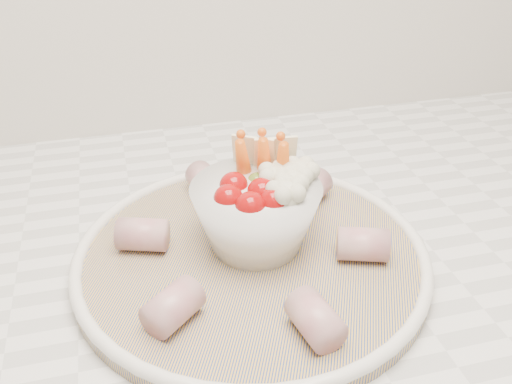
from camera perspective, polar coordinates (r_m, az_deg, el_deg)
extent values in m
cube|color=silver|center=(0.62, 10.10, -5.25)|extent=(2.04, 0.62, 0.04)
cylinder|color=navy|center=(0.54, -0.46, -6.71)|extent=(0.44, 0.44, 0.01)
torus|color=white|center=(0.54, -0.46, -6.09)|extent=(0.33, 0.33, 0.01)
sphere|color=#9B0A0A|center=(0.50, -2.77, -0.70)|extent=(0.03, 0.03, 0.03)
sphere|color=#9B0A0A|center=(0.49, -0.59, -1.46)|extent=(0.03, 0.03, 0.03)
sphere|color=#9B0A0A|center=(0.50, 1.79, -0.97)|extent=(0.03, 0.03, 0.03)
sphere|color=#9B0A0A|center=(0.52, -2.24, 0.60)|extent=(0.03, 0.03, 0.03)
sphere|color=#9B0A0A|center=(0.51, 0.57, -0.02)|extent=(0.03, 0.03, 0.03)
sphere|color=#9B0A0A|center=(0.51, 2.69, 0.05)|extent=(0.03, 0.03, 0.03)
sphere|color=#597426|center=(0.53, 0.12, 0.94)|extent=(0.02, 0.02, 0.02)
cone|color=orange|center=(0.54, -1.29, 2.70)|extent=(0.03, 0.04, 0.06)
cone|color=orange|center=(0.54, 0.82, 2.91)|extent=(0.03, 0.04, 0.06)
cone|color=orange|center=(0.53, 2.66, 2.47)|extent=(0.03, 0.04, 0.06)
sphere|color=beige|center=(0.52, 3.72, 0.64)|extent=(0.03, 0.03, 0.03)
sphere|color=beige|center=(0.50, 3.07, -0.54)|extent=(0.03, 0.03, 0.03)
sphere|color=beige|center=(0.53, 4.39, 1.55)|extent=(0.03, 0.03, 0.03)
sphere|color=beige|center=(0.53, 2.07, 1.07)|extent=(0.03, 0.03, 0.03)
cube|color=#F7ECC0|center=(0.55, -0.20, 3.58)|extent=(0.04, 0.03, 0.05)
cube|color=#F7ECC0|center=(0.55, 1.89, 3.51)|extent=(0.04, 0.01, 0.05)
cylinder|color=#A64B58|center=(0.53, 10.63, -5.16)|extent=(0.05, 0.04, 0.03)
cylinder|color=#A64B58|center=(0.61, 5.40, 0.29)|extent=(0.06, 0.05, 0.03)
cylinder|color=#A64B58|center=(0.62, -5.04, 0.97)|extent=(0.04, 0.05, 0.03)
cylinder|color=#A64B58|center=(0.55, -11.27, -4.18)|extent=(0.05, 0.04, 0.03)
cylinder|color=#A64B58|center=(0.47, -8.29, -11.27)|extent=(0.06, 0.05, 0.03)
cylinder|color=#A64B58|center=(0.45, 5.95, -12.54)|extent=(0.04, 0.05, 0.03)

